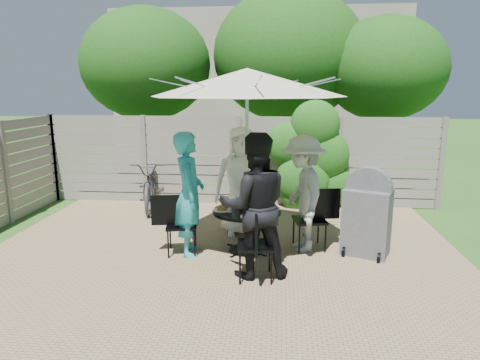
# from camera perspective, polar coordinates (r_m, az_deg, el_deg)

# --- Properties ---
(backyard_envelope) EXTENTS (60.00, 60.00, 5.00)m
(backyard_envelope) POSITION_cam_1_polar(r_m,az_deg,el_deg) (15.95, 2.78, 12.90)
(backyard_envelope) COLOR #305B1C
(backyard_envelope) RESTS_ON ground
(patio_table) EXTENTS (1.16, 1.16, 0.65)m
(patio_table) POSITION_cam_1_polar(r_m,az_deg,el_deg) (6.33, 0.89, -5.71)
(patio_table) COLOR black
(patio_table) RESTS_ON ground
(umbrella) EXTENTS (3.22, 3.22, 2.66)m
(umbrella) POSITION_cam_1_polar(r_m,az_deg,el_deg) (6.02, 0.95, 12.86)
(umbrella) COLOR silver
(umbrella) RESTS_ON ground
(chair_back) EXTENTS (0.51, 0.72, 0.97)m
(chair_back) POSITION_cam_1_polar(r_m,az_deg,el_deg) (7.29, 0.01, -4.60)
(chair_back) COLOR black
(chair_back) RESTS_ON ground
(person_back) EXTENTS (0.97, 0.73, 1.80)m
(person_back) POSITION_cam_1_polar(r_m,az_deg,el_deg) (7.01, 0.11, -0.16)
(person_back) COLOR white
(person_back) RESTS_ON ground
(chair_left) EXTENTS (0.68, 0.50, 0.90)m
(chair_left) POSITION_cam_1_polar(r_m,az_deg,el_deg) (6.35, -7.87, -7.48)
(chair_left) COLOR black
(chair_left) RESTS_ON ground
(person_left) EXTENTS (0.55, 0.73, 1.81)m
(person_left) POSITION_cam_1_polar(r_m,az_deg,el_deg) (6.17, -6.79, -1.92)
(person_left) COLOR #2BA4BD
(person_left) RESTS_ON ground
(chair_front) EXTENTS (0.49, 0.69, 0.93)m
(chair_front) POSITION_cam_1_polar(r_m,az_deg,el_deg) (5.49, 2.05, -10.49)
(chair_front) COLOR black
(chair_front) RESTS_ON ground
(person_front) EXTENTS (1.03, 0.87, 1.87)m
(person_front) POSITION_cam_1_polar(r_m,az_deg,el_deg) (5.40, 1.93, -3.51)
(person_front) COLOR black
(person_front) RESTS_ON ground
(chair_right) EXTENTS (0.71, 0.53, 0.94)m
(chair_right) POSITION_cam_1_polar(r_m,az_deg,el_deg) (6.56, 9.35, -6.78)
(chair_right) COLOR black
(chair_right) RESTS_ON ground
(person_right) EXTENTS (0.85, 1.23, 1.74)m
(person_right) POSITION_cam_1_polar(r_m,az_deg,el_deg) (6.36, 8.35, -1.83)
(person_right) COLOR #B3B5B0
(person_right) RESTS_ON ground
(plate_back) EXTENTS (0.26, 0.26, 0.06)m
(plate_back) POSITION_cam_1_polar(r_m,az_deg,el_deg) (6.61, 0.53, -2.94)
(plate_back) COLOR white
(plate_back) RESTS_ON patio_table
(plate_left) EXTENTS (0.26, 0.26, 0.06)m
(plate_left) POSITION_cam_1_polar(r_m,az_deg,el_deg) (6.23, -2.40, -3.88)
(plate_left) COLOR white
(plate_left) RESTS_ON patio_table
(plate_front) EXTENTS (0.26, 0.26, 0.06)m
(plate_front) POSITION_cam_1_polar(r_m,az_deg,el_deg) (5.92, 1.30, -4.74)
(plate_front) COLOR white
(plate_front) RESTS_ON patio_table
(plate_right) EXTENTS (0.26, 0.26, 0.06)m
(plate_right) POSITION_cam_1_polar(r_m,az_deg,el_deg) (6.32, 4.14, -3.69)
(plate_right) COLOR white
(plate_right) RESTS_ON patio_table
(glass_back) EXTENTS (0.07, 0.07, 0.14)m
(glass_back) POSITION_cam_1_polar(r_m,az_deg,el_deg) (6.49, -0.29, -2.80)
(glass_back) COLOR silver
(glass_back) RESTS_ON patio_table
(glass_left) EXTENTS (0.07, 0.07, 0.14)m
(glass_left) POSITION_cam_1_polar(r_m,az_deg,el_deg) (6.13, -1.41, -3.71)
(glass_left) COLOR silver
(glass_left) RESTS_ON patio_table
(glass_front) EXTENTS (0.07, 0.07, 0.14)m
(glass_front) POSITION_cam_1_polar(r_m,az_deg,el_deg) (6.02, 2.18, -4.02)
(glass_front) COLOR silver
(glass_front) RESTS_ON patio_table
(glass_right) EXTENTS (0.07, 0.07, 0.14)m
(glass_right) POSITION_cam_1_polar(r_m,az_deg,el_deg) (6.39, 3.10, -3.07)
(glass_right) COLOR silver
(glass_right) RESTS_ON patio_table
(syrup_jug) EXTENTS (0.09, 0.09, 0.16)m
(syrup_jug) POSITION_cam_1_polar(r_m,az_deg,el_deg) (6.29, 0.30, -3.19)
(syrup_jug) COLOR #59280C
(syrup_jug) RESTS_ON patio_table
(coffee_cup) EXTENTS (0.08, 0.08, 0.12)m
(coffee_cup) POSITION_cam_1_polar(r_m,az_deg,el_deg) (6.48, 1.55, -2.93)
(coffee_cup) COLOR #C6B293
(coffee_cup) RESTS_ON patio_table
(bicycle) EXTENTS (1.02, 1.99, 1.00)m
(bicycle) POSITION_cam_1_polar(r_m,az_deg,el_deg) (8.84, -11.69, -0.48)
(bicycle) COLOR #333338
(bicycle) RESTS_ON ground
(bbq_grill) EXTENTS (0.78, 0.70, 1.31)m
(bbq_grill) POSITION_cam_1_polar(r_m,az_deg,el_deg) (6.45, 16.59, -4.55)
(bbq_grill) COLOR #5E5E63
(bbq_grill) RESTS_ON ground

